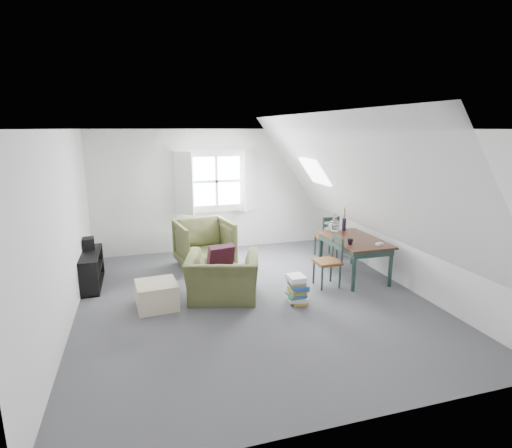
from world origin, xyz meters
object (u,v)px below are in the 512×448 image
object	(u,v)px
dining_chair_near	(329,261)
magazine_stack	(297,289)
ottoman	(157,295)
dining_table	(354,244)
armchair_near	(223,298)
armchair_far	(205,267)
media_shelf	(89,272)
dining_chair_far	(327,235)

from	to	relation	value
dining_chair_near	magazine_stack	bearing A→B (deg)	-78.26
ottoman	dining_chair_near	xyz separation A→B (m)	(2.72, 0.03, 0.24)
dining_chair_near	dining_table	bearing A→B (deg)	95.06
armchair_near	dining_table	distance (m)	2.45
armchair_far	media_shelf	xyz separation A→B (m)	(-1.95, -0.40, 0.25)
armchair_near	dining_chair_far	size ratio (longest dim) A/B	1.23
armchair_far	magazine_stack	bearing A→B (deg)	-70.82
armchair_near	dining_table	size ratio (longest dim) A/B	0.78
dining_table	magazine_stack	distance (m)	1.58
media_shelf	ottoman	bearing A→B (deg)	-47.60
dining_chair_near	armchair_near	bearing A→B (deg)	-109.78
magazine_stack	media_shelf	bearing A→B (deg)	152.80
dining_chair_near	magazine_stack	world-z (taller)	dining_chair_near
dining_table	dining_chair_far	size ratio (longest dim) A/B	1.58
dining_table	dining_chair_near	distance (m)	0.69
magazine_stack	ottoman	bearing A→B (deg)	167.96
ottoman	magazine_stack	xyz separation A→B (m)	(1.99, -0.42, 0.02)
armchair_near	dining_chair_far	world-z (taller)	dining_chair_far
dining_table	magazine_stack	xyz separation A→B (m)	(-1.34, -0.75, -0.38)
armchair_near	armchair_far	distance (m)	1.50
magazine_stack	armchair_far	bearing A→B (deg)	118.30
armchair_far	dining_chair_far	world-z (taller)	dining_chair_far
armchair_far	media_shelf	world-z (taller)	media_shelf
media_shelf	magazine_stack	distance (m)	3.37
dining_table	media_shelf	distance (m)	4.43
ottoman	media_shelf	bearing A→B (deg)	132.14
ottoman	armchair_near	bearing A→B (deg)	1.25
dining_table	ottoman	bearing A→B (deg)	-171.23
armchair_near	ottoman	xyz separation A→B (m)	(-0.97, -0.02, 0.19)
media_shelf	magazine_stack	size ratio (longest dim) A/B	2.63
magazine_stack	dining_chair_far	bearing A→B (deg)	53.00
dining_chair_far	media_shelf	size ratio (longest dim) A/B	0.79
armchair_far	ottoman	xyz separation A→B (m)	(-0.94, -1.52, 0.19)
ottoman	media_shelf	world-z (taller)	media_shelf
dining_chair_near	ottoman	bearing A→B (deg)	-109.49
dining_chair_far	media_shelf	world-z (taller)	dining_chair_far
armchair_near	ottoman	world-z (taller)	ottoman
armchair_far	magazine_stack	distance (m)	2.22
ottoman	dining_chair_far	bearing A→B (deg)	22.66
ottoman	magazine_stack	world-z (taller)	magazine_stack
dining_table	media_shelf	xyz separation A→B (m)	(-4.34, 0.80, -0.34)
armchair_far	magazine_stack	xyz separation A→B (m)	(1.05, -1.94, 0.21)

